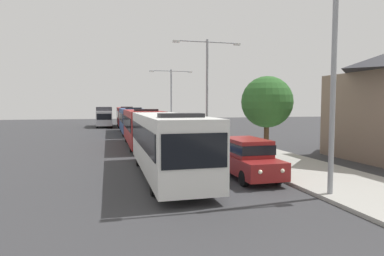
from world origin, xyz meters
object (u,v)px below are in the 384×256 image
at_px(bus_fourth_in_line, 126,116).
at_px(streetlamp_mid, 207,81).
at_px(white_suv, 247,157).
at_px(streetlamp_far, 171,93).
at_px(bus_middle, 131,120).
at_px(bus_second_in_line, 142,126).
at_px(streetlamp_near, 334,51).
at_px(bus_lead, 167,142).
at_px(box_truck_oncoming, 104,116).
at_px(roadside_tree, 267,102).

relative_size(bus_fourth_in_line, streetlamp_mid, 1.19).
distance_m(white_suv, streetlamp_far, 28.56).
distance_m(bus_middle, white_suv, 26.30).
bearing_deg(streetlamp_far, bus_second_in_line, -110.22).
bearing_deg(streetlamp_near, streetlamp_mid, 90.00).
height_order(bus_fourth_in_line, streetlamp_far, streetlamp_far).
bearing_deg(streetlamp_mid, bus_lead, -116.59).
xyz_separation_m(bus_lead, streetlamp_near, (5.40, -5.31, 3.86)).
height_order(streetlamp_mid, streetlamp_far, streetlamp_mid).
xyz_separation_m(bus_lead, bus_second_in_line, (0.00, 12.23, 0.00)).
relative_size(bus_middle, white_suv, 2.47).
distance_m(bus_fourth_in_line, streetlamp_far, 12.39).
xyz_separation_m(bus_fourth_in_line, box_truck_oncoming, (-3.30, 0.57, 0.03)).
distance_m(bus_lead, bus_middle, 24.68).
distance_m(bus_middle, streetlamp_far, 6.73).
bearing_deg(bus_middle, streetlamp_near, -79.80).
xyz_separation_m(bus_fourth_in_line, white_suv, (3.70, -38.87, -0.66)).
xyz_separation_m(white_suv, streetlamp_mid, (1.70, 12.13, 4.48)).
bearing_deg(bus_middle, bus_lead, -90.00).
bearing_deg(streetlamp_mid, box_truck_oncoming, 107.67).
relative_size(box_truck_oncoming, streetlamp_far, 1.06).
bearing_deg(roadside_tree, streetlamp_mid, 102.44).
distance_m(bus_fourth_in_line, streetlamp_mid, 27.54).
height_order(bus_fourth_in_line, streetlamp_near, streetlamp_near).
relative_size(white_suv, streetlamp_mid, 0.56).
distance_m(bus_second_in_line, streetlamp_mid, 6.77).
relative_size(streetlamp_mid, roadside_tree, 1.69).
relative_size(bus_middle, roadside_tree, 2.33).
bearing_deg(streetlamp_mid, roadside_tree, -77.56).
relative_size(bus_second_in_line, roadside_tree, 2.19).
bearing_deg(streetlamp_near, bus_fourth_in_line, 97.18).
relative_size(box_truck_oncoming, roadside_tree, 1.62).
bearing_deg(streetlamp_far, streetlamp_near, -90.00).
xyz_separation_m(white_suv, roadside_tree, (3.37, 4.55, 2.67)).
height_order(bus_middle, bus_fourth_in_line, same).
bearing_deg(roadside_tree, bus_fourth_in_line, 101.64).
relative_size(bus_second_in_line, streetlamp_mid, 1.29).
relative_size(bus_lead, bus_second_in_line, 0.96).
xyz_separation_m(box_truck_oncoming, streetlamp_far, (8.70, -11.21, 3.33)).
relative_size(bus_middle, streetlamp_mid, 1.37).
bearing_deg(white_suv, streetlamp_near, -66.78).
xyz_separation_m(streetlamp_near, roadside_tree, (1.67, 8.51, -1.84)).
height_order(bus_lead, roadside_tree, roadside_tree).
bearing_deg(box_truck_oncoming, streetlamp_far, -52.18).
bearing_deg(streetlamp_near, bus_lead, 135.47).
distance_m(white_suv, box_truck_oncoming, 40.06).
bearing_deg(streetlamp_near, bus_middle, 100.20).
bearing_deg(bus_fourth_in_line, streetlamp_far, -63.10).
height_order(white_suv, roadside_tree, roadside_tree).
bearing_deg(roadside_tree, bus_lead, -155.64).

